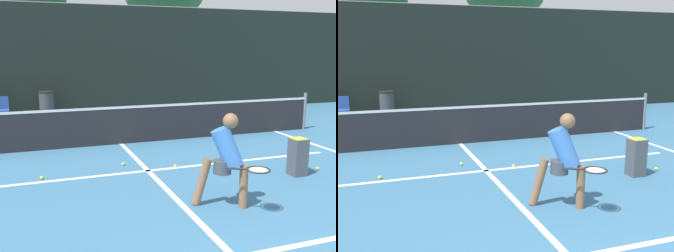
{
  "view_description": "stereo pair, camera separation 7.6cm",
  "coord_description": "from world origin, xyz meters",
  "views": [
    {
      "loc": [
        -2.09,
        -1.73,
        2.35
      ],
      "look_at": [
        0.27,
        4.92,
        0.95
      ],
      "focal_mm": 42.0,
      "sensor_mm": 36.0,
      "label": 1
    },
    {
      "loc": [
        -2.02,
        -1.75,
        2.35
      ],
      "look_at": [
        0.27,
        4.92,
        0.95
      ],
      "focal_mm": 42.0,
      "sensor_mm": 36.0,
      "label": 2
    }
  ],
  "objects": [
    {
      "name": "tennis_ball_scattered_2",
      "position": [
        3.15,
        4.25,
        0.03
      ],
      "size": [
        0.07,
        0.07,
        0.07
      ],
      "primitive_type": "sphere",
      "color": "#D1E033",
      "rests_on": "ground"
    },
    {
      "name": "court_center_mark",
      "position": [
        0.0,
        4.77,
        0.0
      ],
      "size": [
        0.1,
        5.78,
        0.01
      ],
      "primitive_type": "cube",
      "color": "white",
      "rests_on": "ground"
    },
    {
      "name": "tennis_ball_scattered_0",
      "position": [
        0.58,
        5.35,
        0.03
      ],
      "size": [
        0.07,
        0.07,
        0.07
      ],
      "primitive_type": "sphere",
      "color": "#D1E033",
      "rests_on": "ground"
    },
    {
      "name": "tennis_ball_scattered_1",
      "position": [
        -0.38,
        5.83,
        0.03
      ],
      "size": [
        0.07,
        0.07,
        0.07
      ],
      "primitive_type": "sphere",
      "color": "#D1E033",
      "rests_on": "ground"
    },
    {
      "name": "building_far",
      "position": [
        0.0,
        31.22,
        2.42
      ],
      "size": [
        36.0,
        2.4,
        4.83
      ],
      "primitive_type": "cube",
      "color": "beige",
      "rests_on": "ground"
    },
    {
      "name": "fence_back",
      "position": [
        0.0,
        12.13,
        1.91
      ],
      "size": [
        24.0,
        0.06,
        3.83
      ],
      "color": "black",
      "rests_on": "ground"
    },
    {
      "name": "tennis_ball_scattered_3",
      "position": [
        -1.98,
        5.48,
        0.03
      ],
      "size": [
        0.07,
        0.07,
        0.07
      ],
      "primitive_type": "sphere",
      "color": "#D1E033",
      "rests_on": "ground"
    },
    {
      "name": "trash_bin",
      "position": [
        -1.57,
        11.57,
        0.49
      ],
      "size": [
        0.49,
        0.49,
        0.98
      ],
      "color": "#3F3F42",
      "rests_on": "ground"
    },
    {
      "name": "net",
      "position": [
        0.0,
        7.66,
        0.51
      ],
      "size": [
        11.09,
        0.09,
        1.07
      ],
      "color": "slate",
      "rests_on": "ground"
    },
    {
      "name": "court_service_line",
      "position": [
        0.0,
        5.32,
        0.0
      ],
      "size": [
        8.25,
        0.1,
        0.01
      ],
      "primitive_type": "cube",
      "color": "white",
      "rests_on": "ground"
    },
    {
      "name": "player_practicing",
      "position": [
        0.58,
        3.24,
        0.78
      ],
      "size": [
        1.0,
        0.95,
        1.44
      ],
      "rotation": [
        0.0,
        0.0,
        -0.5
      ],
      "color": "#8C6042",
      "rests_on": "ground"
    },
    {
      "name": "parked_car",
      "position": [
        -1.22,
        15.17,
        0.61
      ],
      "size": [
        1.69,
        4.34,
        1.45
      ],
      "color": "maroon",
      "rests_on": "ground"
    },
    {
      "name": "ball_hopper",
      "position": [
        2.58,
        4.15,
        0.37
      ],
      "size": [
        0.28,
        0.28,
        0.71
      ],
      "color": "#4C4C51",
      "rests_on": "ground"
    }
  ]
}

